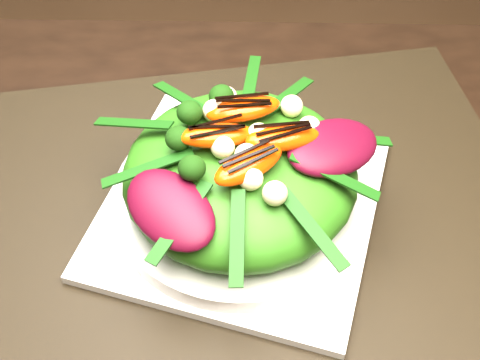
{
  "coord_description": "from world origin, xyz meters",
  "views": [
    {
      "loc": [
        0.3,
        -0.23,
        1.23
      ],
      "look_at": [
        0.29,
        0.14,
        0.8
      ],
      "focal_mm": 48.0,
      "sensor_mm": 36.0,
      "label": 1
    }
  ],
  "objects_px": {
    "plate_base": "(240,206)",
    "lettuce_mound": "(240,174)",
    "orange_segment": "(240,119)",
    "placemat": "(240,210)",
    "salad_bowl": "(240,197)"
  },
  "relations": [
    {
      "from": "salad_bowl",
      "to": "orange_segment",
      "type": "distance_m",
      "value": 0.08
    },
    {
      "from": "plate_base",
      "to": "salad_bowl",
      "type": "relative_size",
      "value": 1.05
    },
    {
      "from": "lettuce_mound",
      "to": "placemat",
      "type": "bearing_deg",
      "value": -90.0
    },
    {
      "from": "plate_base",
      "to": "lettuce_mound",
      "type": "distance_m",
      "value": 0.05
    },
    {
      "from": "plate_base",
      "to": "lettuce_mound",
      "type": "relative_size",
      "value": 1.17
    },
    {
      "from": "placemat",
      "to": "salad_bowl",
      "type": "relative_size",
      "value": 2.34
    },
    {
      "from": "orange_segment",
      "to": "placemat",
      "type": "bearing_deg",
      "value": -89.58
    },
    {
      "from": "plate_base",
      "to": "orange_segment",
      "type": "xyz_separation_m",
      "value": [
        -0.0,
        0.02,
        0.09
      ]
    },
    {
      "from": "salad_bowl",
      "to": "lettuce_mound",
      "type": "bearing_deg",
      "value": 90.0
    },
    {
      "from": "placemat",
      "to": "salad_bowl",
      "type": "bearing_deg",
      "value": 90.0
    },
    {
      "from": "salad_bowl",
      "to": "lettuce_mound",
      "type": "height_order",
      "value": "lettuce_mound"
    },
    {
      "from": "placemat",
      "to": "orange_segment",
      "type": "relative_size",
      "value": 8.38
    },
    {
      "from": "placemat",
      "to": "plate_base",
      "type": "height_order",
      "value": "plate_base"
    },
    {
      "from": "salad_bowl",
      "to": "lettuce_mound",
      "type": "distance_m",
      "value": 0.03
    },
    {
      "from": "placemat",
      "to": "lettuce_mound",
      "type": "height_order",
      "value": "lettuce_mound"
    }
  ]
}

